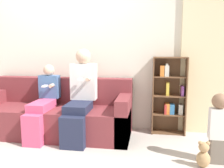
# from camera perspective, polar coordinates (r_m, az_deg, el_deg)

# --- Properties ---
(ground_plane) EXTENTS (14.00, 14.00, 0.00)m
(ground_plane) POSITION_cam_1_polar(r_m,az_deg,el_deg) (3.30, -14.90, -14.45)
(ground_plane) COLOR #BCB2A8
(back_wall) EXTENTS (10.00, 0.06, 2.55)m
(back_wall) POSITION_cam_1_polar(r_m,az_deg,el_deg) (3.93, -10.02, 8.41)
(back_wall) COLOR silver
(back_wall) RESTS_ON ground_plane
(curtain_panel) EXTENTS (0.74, 0.04, 2.15)m
(curtain_panel) POSITION_cam_1_polar(r_m,az_deg,el_deg) (3.76, 21.76, 4.86)
(curtain_panel) COLOR beige
(curtain_panel) RESTS_ON ground_plane
(couch) EXTENTS (2.20, 0.81, 0.82)m
(couch) POSITION_cam_1_polar(r_m,az_deg,el_deg) (3.68, -13.01, -7.21)
(couch) COLOR maroon
(couch) RESTS_ON ground_plane
(adult_seated) EXTENTS (0.37, 0.74, 1.27)m
(adult_seated) POSITION_cam_1_polar(r_m,az_deg,el_deg) (3.36, -7.61, -2.14)
(adult_seated) COLOR #232842
(adult_seated) RESTS_ON ground_plane
(child_seated) EXTENTS (0.30, 0.73, 1.04)m
(child_seated) POSITION_cam_1_polar(r_m,az_deg,el_deg) (3.52, -16.33, -4.17)
(child_seated) COLOR #DB4C75
(child_seated) RESTS_ON ground_plane
(toddler_standing) EXTENTS (0.20, 0.17, 0.79)m
(toddler_standing) POSITION_cam_1_polar(r_m,az_deg,el_deg) (2.90, 24.21, -9.09)
(toddler_standing) COLOR #70665B
(toddler_standing) RESTS_ON ground_plane
(bookshelf) EXTENTS (0.49, 0.23, 1.15)m
(bookshelf) POSITION_cam_1_polar(r_m,az_deg,el_deg) (3.66, 13.56, -2.42)
(bookshelf) COLOR brown
(bookshelf) RESTS_ON ground_plane
(teddy_bear) EXTENTS (0.15, 0.12, 0.30)m
(teddy_bear) POSITION_cam_1_polar(r_m,az_deg,el_deg) (2.84, 21.14, -15.66)
(teddy_bear) COLOR tan
(teddy_bear) RESTS_ON ground_plane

